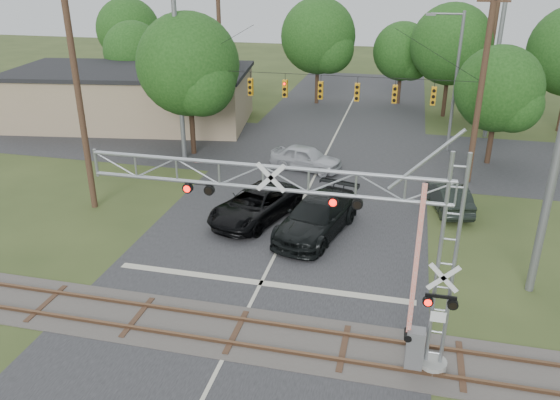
% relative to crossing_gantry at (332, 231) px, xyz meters
% --- Properties ---
extents(ground, '(160.00, 160.00, 0.00)m').
position_rel_crossing_gantry_xyz_m(ground, '(-3.47, -1.64, -4.81)').
color(ground, '#33411E').
rests_on(ground, ground).
extents(road_main, '(14.00, 90.00, 0.02)m').
position_rel_crossing_gantry_xyz_m(road_main, '(-3.47, 8.36, -4.80)').
color(road_main, '#252527').
rests_on(road_main, ground).
extents(road_cross, '(90.00, 12.00, 0.02)m').
position_rel_crossing_gantry_xyz_m(road_cross, '(-3.47, 22.36, -4.79)').
color(road_cross, '#252527').
rests_on(road_cross, ground).
extents(railroad_track, '(90.00, 3.20, 0.17)m').
position_rel_crossing_gantry_xyz_m(railroad_track, '(-3.47, 0.36, -4.77)').
color(railroad_track, '#48423E').
rests_on(railroad_track, ground).
extents(crossing_gantry, '(12.25, 0.98, 7.70)m').
position_rel_crossing_gantry_xyz_m(crossing_gantry, '(0.00, 0.00, 0.00)').
color(crossing_gantry, gray).
rests_on(crossing_gantry, ground).
extents(traffic_signal_span, '(19.34, 0.36, 11.50)m').
position_rel_crossing_gantry_xyz_m(traffic_signal_span, '(-2.59, 18.36, 0.85)').
color(traffic_signal_span, slate).
rests_on(traffic_signal_span, ground).
extents(pickup_black, '(4.56, 6.60, 1.68)m').
position_rel_crossing_gantry_xyz_m(pickup_black, '(-5.43, 9.99, -3.97)').
color(pickup_black, black).
rests_on(pickup_black, ground).
extents(car_dark, '(4.08, 6.83, 1.85)m').
position_rel_crossing_gantry_xyz_m(car_dark, '(-1.99, 9.09, -3.88)').
color(car_dark, black).
rests_on(car_dark, ground).
extents(sedan_silver, '(5.09, 3.01, 1.62)m').
position_rel_crossing_gantry_xyz_m(sedan_silver, '(-4.26, 18.15, -3.99)').
color(sedan_silver, '#B1B3B9').
rests_on(sedan_silver, ground).
extents(suv_dark, '(2.60, 4.81, 1.50)m').
position_rel_crossing_gantry_xyz_m(suv_dark, '(4.63, 13.72, -4.05)').
color(suv_dark, black).
rests_on(suv_dark, ground).
extents(commercial_building, '(20.81, 12.78, 4.57)m').
position_rel_crossing_gantry_xyz_m(commercial_building, '(-20.83, 26.28, -2.51)').
color(commercial_building, '#988365').
rests_on(commercial_building, ground).
extents(streetlight, '(2.59, 0.27, 9.72)m').
position_rel_crossing_gantry_xyz_m(streetlight, '(4.84, 24.53, 0.63)').
color(streetlight, slate).
rests_on(streetlight, ground).
extents(utility_poles, '(24.99, 28.36, 12.91)m').
position_rel_crossing_gantry_xyz_m(utility_poles, '(-0.80, 20.71, 1.29)').
color(utility_poles, '#3E271C').
rests_on(utility_poles, ground).
extents(treeline, '(56.18, 27.08, 9.91)m').
position_rel_crossing_gantry_xyz_m(treeline, '(-2.64, 31.88, 1.11)').
color(treeline, '#352318').
rests_on(treeline, ground).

